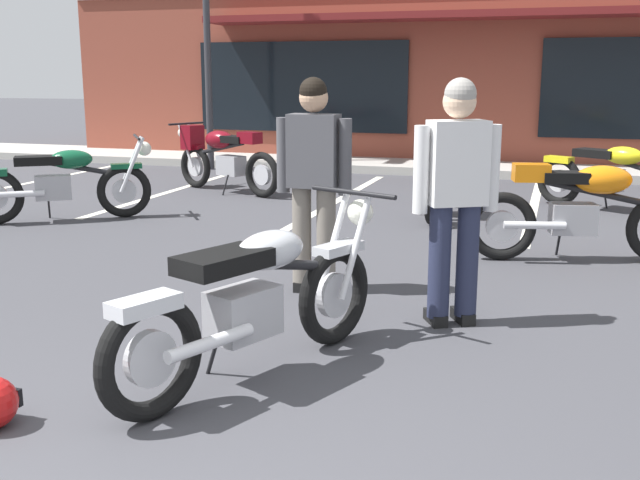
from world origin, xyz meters
TOP-DOWN VIEW (x-y plane):
  - ground_plane at (0.00, 3.86)m, footprint 80.00×80.00m
  - sidewalk_kerb at (0.00, 11.95)m, footprint 22.00×1.80m
  - brick_storefront_building at (0.00, 15.44)m, footprint 16.32×6.89m
  - painted_stall_lines at (0.00, 8.35)m, footprint 13.00×4.80m
  - motorcycle_foreground_classic at (-0.01, 2.16)m, footprint 1.11×1.99m
  - motorcycle_red_sportbike at (-3.13, 8.47)m, footprint 1.98×1.14m
  - motorcycle_black_cruiser at (-3.96, 5.84)m, footprint 1.81×1.45m
  - motorcycle_blue_standard at (0.22, 7.65)m, footprint 0.66×2.11m
  - motorcycle_green_cafe_racer at (2.22, 8.36)m, footprint 1.87×1.34m
  - motorcycle_cream_vintage at (1.91, 5.61)m, footprint 2.08×0.87m
  - person_by_back_row at (-0.23, 3.88)m, footprint 0.60×0.28m
  - person_near_building at (0.92, 3.41)m, footprint 0.57×0.40m

SIDE VIEW (x-z plane):
  - ground_plane at x=0.00m, z-range 0.00..0.00m
  - painted_stall_lines at x=0.00m, z-range 0.00..0.01m
  - sidewalk_kerb at x=0.00m, z-range 0.00..0.14m
  - motorcycle_foreground_classic at x=-0.01m, z-range -0.03..0.95m
  - motorcycle_black_cruiser at x=-3.96m, z-range -0.03..0.95m
  - motorcycle_blue_standard at x=0.22m, z-range -0.03..0.95m
  - motorcycle_green_cafe_racer at x=2.22m, z-range -0.03..0.95m
  - motorcycle_red_sportbike at x=-3.13m, z-range 0.04..1.02m
  - motorcycle_cream_vintage at x=1.91m, z-range 0.04..1.02m
  - person_by_back_row at x=-0.23m, z-range 0.11..1.79m
  - person_near_building at x=0.92m, z-range 0.11..1.79m
  - brick_storefront_building at x=0.00m, z-range 0.00..3.48m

